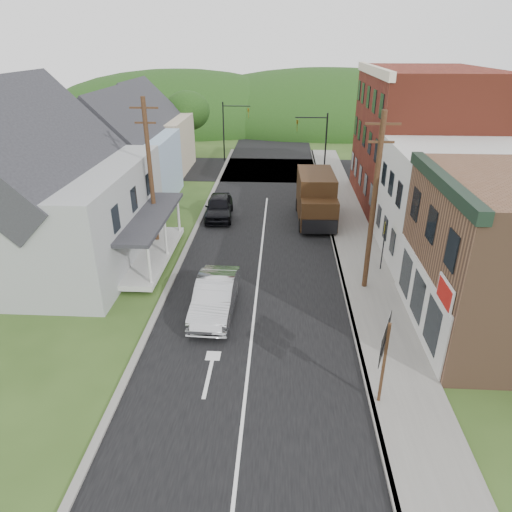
% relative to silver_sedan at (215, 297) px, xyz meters
% --- Properties ---
extents(ground, '(120.00, 120.00, 0.00)m').
position_rel_silver_sedan_xyz_m(ground, '(1.85, -0.76, -0.85)').
color(ground, '#2D4719').
rests_on(ground, ground).
extents(road, '(9.00, 90.00, 0.02)m').
position_rel_silver_sedan_xyz_m(road, '(1.85, 9.24, -0.85)').
color(road, black).
rests_on(road, ground).
extents(cross_road, '(60.00, 9.00, 0.02)m').
position_rel_silver_sedan_xyz_m(cross_road, '(1.85, 26.24, -0.85)').
color(cross_road, black).
rests_on(cross_road, ground).
extents(sidewalk_right, '(2.80, 55.00, 0.15)m').
position_rel_silver_sedan_xyz_m(sidewalk_right, '(7.75, 7.24, -0.77)').
color(sidewalk_right, slate).
rests_on(sidewalk_right, ground).
extents(curb_right, '(0.20, 55.00, 0.15)m').
position_rel_silver_sedan_xyz_m(curb_right, '(6.40, 7.24, -0.77)').
color(curb_right, slate).
rests_on(curb_right, ground).
extents(curb_left, '(0.30, 55.00, 0.12)m').
position_rel_silver_sedan_xyz_m(curb_left, '(-2.80, 7.24, -0.79)').
color(curb_left, slate).
rests_on(curb_left, ground).
extents(storefront_white, '(8.00, 7.00, 6.50)m').
position_rel_silver_sedan_xyz_m(storefront_white, '(13.15, 6.74, 2.40)').
color(storefront_white, silver).
rests_on(storefront_white, ground).
extents(storefront_red, '(8.00, 12.00, 10.00)m').
position_rel_silver_sedan_xyz_m(storefront_red, '(13.15, 16.24, 4.15)').
color(storefront_red, maroon).
rests_on(storefront_red, ground).
extents(house_gray, '(10.20, 12.24, 8.35)m').
position_rel_silver_sedan_xyz_m(house_gray, '(-10.15, 5.24, 3.39)').
color(house_gray, '#9EA1A3').
rests_on(house_gray, ground).
extents(house_blue, '(7.14, 8.16, 7.28)m').
position_rel_silver_sedan_xyz_m(house_blue, '(-9.15, 16.24, 2.85)').
color(house_blue, '#98ADD0').
rests_on(house_blue, ground).
extents(house_cream, '(7.14, 8.16, 7.28)m').
position_rel_silver_sedan_xyz_m(house_cream, '(-9.65, 25.24, 2.85)').
color(house_cream, '#B5A68C').
rests_on(house_cream, ground).
extents(utility_pole_right, '(1.60, 0.26, 9.00)m').
position_rel_silver_sedan_xyz_m(utility_pole_right, '(7.45, 2.74, 3.81)').
color(utility_pole_right, '#472D19').
rests_on(utility_pole_right, ground).
extents(utility_pole_left, '(1.60, 0.26, 9.00)m').
position_rel_silver_sedan_xyz_m(utility_pole_left, '(-4.65, 7.24, 3.81)').
color(utility_pole_left, '#472D19').
rests_on(utility_pole_left, ground).
extents(traffic_signal_right, '(2.87, 0.20, 6.00)m').
position_rel_silver_sedan_xyz_m(traffic_signal_right, '(6.15, 22.74, 2.91)').
color(traffic_signal_right, black).
rests_on(traffic_signal_right, ground).
extents(traffic_signal_left, '(2.87, 0.20, 6.00)m').
position_rel_silver_sedan_xyz_m(traffic_signal_left, '(-2.45, 29.74, 2.91)').
color(traffic_signal_left, black).
rests_on(traffic_signal_left, ground).
extents(tree_left_b, '(4.80, 4.80, 6.94)m').
position_rel_silver_sedan_xyz_m(tree_left_b, '(-15.15, 11.24, 4.04)').
color(tree_left_b, '#382616').
rests_on(tree_left_b, ground).
extents(tree_left_c, '(5.80, 5.80, 8.41)m').
position_rel_silver_sedan_xyz_m(tree_left_c, '(-17.15, 19.24, 5.09)').
color(tree_left_c, '#382616').
rests_on(tree_left_c, ground).
extents(tree_left_d, '(4.80, 4.80, 6.94)m').
position_rel_silver_sedan_xyz_m(tree_left_d, '(-7.15, 31.24, 4.04)').
color(tree_left_d, '#382616').
rests_on(tree_left_d, ground).
extents(forested_ridge, '(90.00, 30.00, 16.00)m').
position_rel_silver_sedan_xyz_m(forested_ridge, '(1.85, 54.24, -0.85)').
color(forested_ridge, '#17340F').
rests_on(forested_ridge, ground).
extents(silver_sedan, '(1.90, 5.17, 1.69)m').
position_rel_silver_sedan_xyz_m(silver_sedan, '(0.00, 0.00, 0.00)').
color(silver_sedan, '#B0B1B5').
rests_on(silver_sedan, ground).
extents(dark_sedan, '(2.18, 4.83, 1.61)m').
position_rel_silver_sedan_xyz_m(dark_sedan, '(-1.48, 12.69, -0.04)').
color(dark_sedan, black).
rests_on(dark_sedan, ground).
extents(delivery_van, '(2.66, 6.11, 3.38)m').
position_rel_silver_sedan_xyz_m(delivery_van, '(5.44, 12.34, 0.86)').
color(delivery_van, '#311D0D').
rests_on(delivery_van, ground).
extents(route_sign_cluster, '(0.72, 1.77, 3.28)m').
position_rel_silver_sedan_xyz_m(route_sign_cluster, '(6.61, -5.66, 1.43)').
color(route_sign_cluster, '#472D19').
rests_on(route_sign_cluster, sidewalk_right).
extents(warning_sign, '(0.20, 0.78, 2.87)m').
position_rel_silver_sedan_xyz_m(warning_sign, '(8.62, 4.72, 1.13)').
color(warning_sign, black).
rests_on(warning_sign, sidewalk_right).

